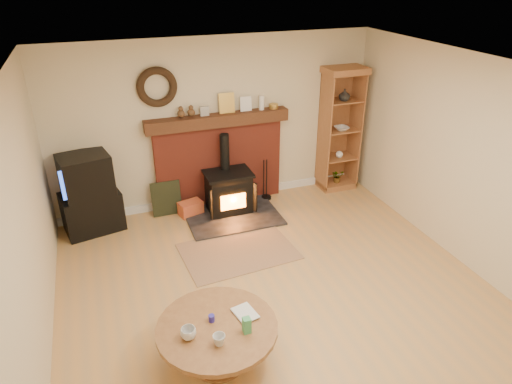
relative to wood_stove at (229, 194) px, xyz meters
name	(u,v)px	position (x,y,z in m)	size (l,w,h in m)	color
ground	(285,303)	(-0.03, -2.27, -0.32)	(5.50, 5.50, 0.00)	tan
room_shell	(284,164)	(-0.05, -2.17, 1.40)	(5.02, 5.52, 2.61)	beige
chimney_breast	(219,156)	(-0.03, 0.40, 0.48)	(2.20, 0.22, 1.78)	#983526
wood_stove	(229,194)	(0.00, 0.00, 0.00)	(1.40, 1.00, 1.23)	black
area_rug	(238,251)	(-0.21, -1.08, -0.32)	(1.49, 1.02, 0.01)	brown
tv_unit	(89,195)	(-2.01, 0.20, 0.23)	(0.89, 0.70, 1.16)	black
curio_cabinet	(339,130)	(2.01, 0.29, 0.71)	(0.66, 0.48, 2.06)	brown
firelog_box	(191,208)	(-0.59, 0.13, -0.21)	(0.35, 0.22, 0.22)	orange
leaning_painting	(166,198)	(-0.93, 0.28, -0.05)	(0.45, 0.03, 0.54)	black
fire_tools	(266,193)	(0.70, 0.23, -0.22)	(0.16, 0.16, 0.70)	black
coffee_table	(217,334)	(-0.99, -2.86, 0.07)	(1.15, 1.15, 0.64)	brown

